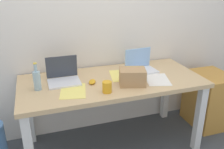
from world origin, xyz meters
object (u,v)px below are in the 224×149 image
object	(u,v)px
laptop_left	(63,77)
filing_cabinet	(208,99)
desk	(112,89)
coffee_mug	(107,87)
laptop_right	(141,66)
cardboard_box	(132,77)
computer_mouse	(92,82)
beer_bottle	(37,80)

from	to	relation	value
laptop_left	filing_cabinet	xyz separation A→B (m)	(1.64, -0.05, -0.48)
desk	coffee_mug	distance (m)	0.31
laptop_right	coffee_mug	size ratio (longest dim) A/B	3.19
cardboard_box	desk	bearing A→B (deg)	131.05
desk	filing_cabinet	distance (m)	1.25
laptop_left	coffee_mug	size ratio (longest dim) A/B	3.03
laptop_right	computer_mouse	bearing A→B (deg)	-163.79
desk	laptop_right	bearing A→B (deg)	19.94
filing_cabinet	desk	bearing A→B (deg)	-178.01
laptop_right	coffee_mug	bearing A→B (deg)	-141.89
desk	beer_bottle	xyz separation A→B (m)	(-0.67, -0.01, 0.19)
laptop_left	laptop_right	bearing A→B (deg)	2.78
beer_bottle	filing_cabinet	xyz separation A→B (m)	(1.87, 0.06, -0.52)
laptop_right	laptop_left	bearing A→B (deg)	-177.22
coffee_mug	filing_cabinet	distance (m)	1.44
cardboard_box	laptop_left	bearing A→B (deg)	156.85
beer_bottle	desk	bearing A→B (deg)	1.21
beer_bottle	coffee_mug	world-z (taller)	beer_bottle
laptop_right	beer_bottle	size ratio (longest dim) A/B	1.24
laptop_left	coffee_mug	xyz separation A→B (m)	(0.32, -0.33, 0.00)
beer_bottle	computer_mouse	bearing A→B (deg)	-2.23
laptop_right	filing_cabinet	world-z (taller)	laptop_right
desk	laptop_left	distance (m)	0.47
cardboard_box	filing_cabinet	xyz separation A→B (m)	(1.06, 0.20, -0.50)
desk	computer_mouse	distance (m)	0.23
computer_mouse	filing_cabinet	size ratio (longest dim) A/B	0.16
laptop_right	cardboard_box	distance (m)	0.36
cardboard_box	beer_bottle	bearing A→B (deg)	169.86
laptop_left	beer_bottle	size ratio (longest dim) A/B	1.18
desk	laptop_left	bearing A→B (deg)	168.65
cardboard_box	filing_cabinet	distance (m)	1.19
beer_bottle	cardboard_box	distance (m)	0.82
cardboard_box	filing_cabinet	bearing A→B (deg)	10.72
beer_bottle	filing_cabinet	distance (m)	1.95
computer_mouse	laptop_left	bearing A→B (deg)	175.50
desk	filing_cabinet	world-z (taller)	desk
laptop_right	computer_mouse	xyz separation A→B (m)	(-0.55, -0.16, -0.03)
beer_bottle	filing_cabinet	size ratio (longest dim) A/B	0.39
laptop_right	cardboard_box	size ratio (longest dim) A/B	1.32
beer_bottle	computer_mouse	size ratio (longest dim) A/B	2.43
desk	coffee_mug	bearing A→B (deg)	-116.87
desk	cardboard_box	distance (m)	0.27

